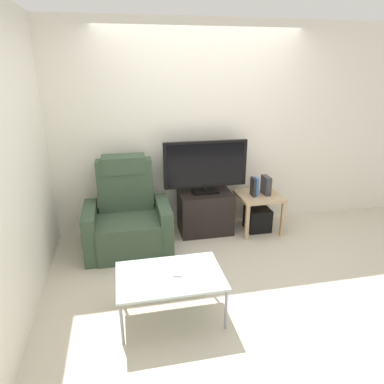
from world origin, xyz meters
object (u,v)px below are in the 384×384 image
television (206,166)px  game_console (266,185)px  subwoofer_box (257,219)px  tv_stand (205,212)px  book_middle (256,187)px  recliner_armchair (128,219)px  coffee_table (170,277)px  side_table (259,200)px  cell_phone (178,272)px  book_leftmost (253,187)px

television → game_console: (0.79, -0.09, -0.28)m
television → subwoofer_box: (0.70, -0.10, -0.74)m
tv_stand → book_middle: size_ratio=2.82×
recliner_armchair → game_console: (1.79, 0.14, 0.24)m
television → game_console: bearing=-6.8°
tv_stand → game_console: game_console is taller
subwoofer_box → coffee_table: (-1.38, -1.43, 0.23)m
side_table → recliner_armchair: bearing=-175.5°
book_middle → cell_phone: book_middle is taller
television → cell_phone: television is taller
side_table → coffee_table: side_table is taller
tv_stand → book_middle: book_middle is taller
side_table → book_leftmost: size_ratio=2.27×
side_table → cell_phone: side_table is taller
side_table → television: bearing=171.5°
subwoofer_box → television: bearing=171.5°
book_leftmost → book_middle: 0.04m
tv_stand → book_leftmost: (0.60, -0.10, 0.34)m
tv_stand → game_console: 0.86m
recliner_armchair → game_console: 1.81m
television → subwoofer_box: television is taller
game_console → cell_phone: bearing=-134.6°
recliner_armchair → book_leftmost: size_ratio=4.55×
tv_stand → side_table: size_ratio=1.25×
side_table → book_middle: 0.21m
side_table → game_console: 0.22m
television → book_leftmost: size_ratio=4.44×
coffee_table → book_leftmost: bearing=47.8°
subwoofer_box → game_console: game_console is taller
television → coffee_table: size_ratio=1.17×
cell_phone → game_console: bearing=60.6°
side_table → book_middle: book_middle is taller
book_leftmost → book_middle: (0.04, 0.00, 0.00)m
book_middle → cell_phone: (-1.25, -1.39, -0.21)m
book_leftmost → game_console: size_ratio=1.00×
tv_stand → subwoofer_box: (0.70, -0.08, -0.12)m
side_table → subwoofer_box: bearing=-135.0°
tv_stand → side_table: 0.72m
side_table → cell_phone: 1.92m
tv_stand → cell_phone: size_ratio=4.50×
book_leftmost → game_console: bearing=9.0°
television → recliner_armchair: (-1.00, -0.24, -0.52)m
subwoofer_box → cell_phone: (-1.31, -1.41, 0.26)m
tv_stand → recliner_armchair: 1.03m
recliner_armchair → game_console: bearing=15.8°
tv_stand → book_leftmost: bearing=-10.0°
television → side_table: (0.70, -0.10, -0.48)m
book_middle → coffee_table: book_middle is taller
recliner_armchair → side_table: 1.70m
television → book_middle: (0.64, -0.12, -0.28)m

